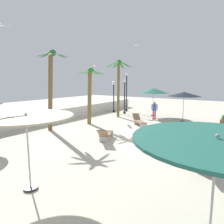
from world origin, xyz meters
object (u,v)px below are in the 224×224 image
(palm_tree_0, at_px, (90,89))
(lounge_chair_2, at_px, (139,121))
(guest_0, at_px, (154,109))
(seagull_1, at_px, (136,45))
(patio_umbrella_3, at_px, (217,144))
(seagull_2, at_px, (94,66))
(lamp_post_0, at_px, (114,91))
(lounge_chair_0, at_px, (207,161))
(palm_tree_1, at_px, (51,81))
(patio_umbrella_2, at_px, (184,94))
(lamp_post_1, at_px, (125,95))
(palm_tree_2, at_px, (118,81))
(lamp_post_3, at_px, (127,88))
(patio_umbrella_1, at_px, (26,119))
(seagull_0, at_px, (0,25))
(lounge_chair_1, at_px, (106,134))
(patio_umbrella_0, at_px, (153,91))

(palm_tree_0, distance_m, lounge_chair_2, 4.74)
(guest_0, distance_m, seagull_1, 6.18)
(patio_umbrella_3, xyz_separation_m, lounge_chair_2, (10.00, 6.61, -1.97))
(palm_tree_0, height_order, seagull_2, seagull_2)
(lamp_post_0, bearing_deg, lounge_chair_0, -132.31)
(palm_tree_1, bearing_deg, patio_umbrella_2, -40.68)
(patio_umbrella_3, xyz_separation_m, seagull_1, (13.10, 8.63, 4.46))
(patio_umbrella_2, distance_m, lamp_post_1, 6.56)
(palm_tree_1, distance_m, lamp_post_1, 9.31)
(palm_tree_2, bearing_deg, lounge_chair_0, -131.10)
(seagull_2, bearing_deg, palm_tree_1, -165.79)
(patio_umbrella_2, xyz_separation_m, lamp_post_3, (2.55, 7.17, 0.30))
(seagull_1, bearing_deg, lamp_post_0, 67.55)
(lamp_post_3, bearing_deg, lamp_post_1, -156.49)
(palm_tree_2, relative_size, seagull_1, 4.19)
(patio_umbrella_1, height_order, lounge_chair_2, patio_umbrella_1)
(palm_tree_0, bearing_deg, patio_umbrella_2, -50.31)
(seagull_1, bearing_deg, seagull_0, 175.08)
(lounge_chair_1, bearing_deg, patio_umbrella_1, -168.13)
(patio_umbrella_0, distance_m, seagull_1, 4.75)
(palm_tree_2, bearing_deg, patio_umbrella_1, -159.36)
(patio_umbrella_0, height_order, seagull_0, seagull_0)
(palm_tree_2, relative_size, lamp_post_1, 1.53)
(palm_tree_0, bearing_deg, patio_umbrella_0, -23.46)
(lounge_chair_0, distance_m, lounge_chair_1, 5.85)
(palm_tree_0, relative_size, palm_tree_2, 0.83)
(patio_umbrella_2, height_order, lounge_chair_2, patio_umbrella_2)
(palm_tree_1, xyz_separation_m, lamp_post_1, (9.18, -0.58, -1.47))
(patio_umbrella_2, relative_size, lounge_chair_2, 1.56)
(seagull_0, distance_m, seagull_2, 11.53)
(patio_umbrella_1, bearing_deg, lounge_chair_2, 7.43)
(lamp_post_1, distance_m, seagull_0, 13.91)
(patio_umbrella_2, relative_size, lamp_post_3, 0.62)
(palm_tree_1, xyz_separation_m, palm_tree_2, (7.05, -1.14, 0.01))
(patio_umbrella_2, relative_size, seagull_0, 2.81)
(patio_umbrella_0, relative_size, seagull_0, 3.09)
(patio_umbrella_0, distance_m, palm_tree_1, 10.29)
(patio_umbrella_3, bearing_deg, lounge_chair_1, 50.74)
(palm_tree_1, height_order, lamp_post_0, palm_tree_1)
(patio_umbrella_1, distance_m, lounge_chair_0, 6.81)
(lounge_chair_2, bearing_deg, palm_tree_0, 113.36)
(palm_tree_1, relative_size, lamp_post_3, 1.29)
(lamp_post_1, distance_m, guest_0, 4.55)
(patio_umbrella_3, relative_size, palm_tree_0, 0.69)
(patio_umbrella_1, bearing_deg, guest_0, 5.51)
(patio_umbrella_1, xyz_separation_m, lounge_chair_1, (5.82, 1.22, -1.94))
(patio_umbrella_2, height_order, seagull_1, seagull_1)
(lounge_chair_0, bearing_deg, lamp_post_1, 43.95)
(guest_0, xyz_separation_m, seagull_0, (-11.61, 3.14, 5.14))
(lounge_chair_1, bearing_deg, patio_umbrella_3, -129.26)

